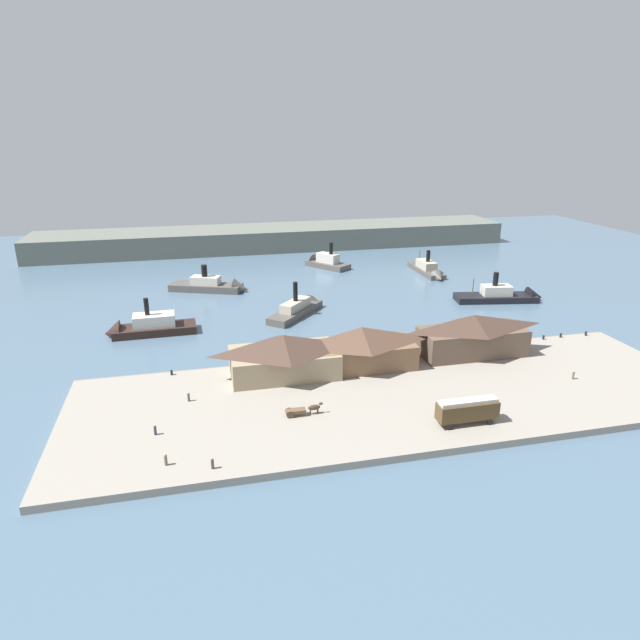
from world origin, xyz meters
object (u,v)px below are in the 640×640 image
object	(u,v)px
ferry_shed_customs_shed	(361,347)
pedestrian_near_west_shed	(573,375)
pedestrian_near_cart	(189,397)
ferry_approaching_west	(429,270)
pedestrian_near_east_shed	(212,464)
mooring_post_west	(561,335)
ferry_shed_west_terminal	(473,334)
mooring_post_east	(543,337)
pedestrian_walking_east	(155,430)
ferry_outer_harbor	(300,308)
street_tram	(467,410)
pedestrian_at_waters_edge	(166,460)
ferry_mid_harbor	(144,328)
ferry_departing_north	(215,286)
ferry_moored_west	(507,296)
ferry_approaching_east	(324,262)
ferry_shed_east_terminal	(284,355)
horse_cart	(302,410)
mooring_post_center_west	(172,373)
mooring_post_center_east	(586,334)

from	to	relation	value
ferry_shed_customs_shed	pedestrian_near_west_shed	size ratio (longest dim) A/B	12.40
pedestrian_near_cart	ferry_approaching_west	distance (m)	105.31
pedestrian_near_east_shed	mooring_post_west	distance (m)	82.73
ferry_shed_west_terminal	mooring_post_east	distance (m)	19.84
pedestrian_walking_east	ferry_outer_harbor	distance (m)	63.63
street_tram	pedestrian_at_waters_edge	size ratio (longest dim) A/B	5.52
pedestrian_at_waters_edge	ferry_mid_harbor	distance (m)	56.51
ferry_outer_harbor	ferry_departing_north	bearing A→B (deg)	128.11
mooring_post_west	ferry_outer_harbor	distance (m)	60.91
mooring_post_east	ferry_mid_harbor	bearing A→B (deg)	162.62
ferry_mid_harbor	street_tram	bearing A→B (deg)	-47.32
ferry_outer_harbor	ferry_moored_west	bearing A→B (deg)	-2.54
mooring_post_east	ferry_outer_harbor	xyz separation A→B (m)	(-46.86, 33.15, -0.27)
ferry_shed_west_terminal	pedestrian_near_east_shed	xyz separation A→B (m)	(-52.66, -28.31, -3.45)
pedestrian_at_waters_edge	ferry_approaching_west	distance (m)	120.80
mooring_post_west	ferry_approaching_east	world-z (taller)	ferry_approaching_east
mooring_post_east	ferry_moored_west	distance (m)	32.15
ferry_approaching_west	pedestrian_near_east_shed	bearing A→B (deg)	-127.73
pedestrian_at_waters_edge	pedestrian_near_east_shed	bearing A→B (deg)	-20.41
ferry_shed_east_terminal	ferry_shed_west_terminal	world-z (taller)	ferry_shed_west_terminal
ferry_shed_east_terminal	ferry_outer_harbor	size ratio (longest dim) A/B	1.04
mooring_post_east	ferry_outer_harbor	world-z (taller)	ferry_outer_harbor
ferry_shed_east_terminal	ferry_outer_harbor	world-z (taller)	ferry_shed_east_terminal
ferry_shed_customs_shed	pedestrian_near_cart	size ratio (longest dim) A/B	12.46
horse_cart	pedestrian_at_waters_edge	bearing A→B (deg)	-155.82
ferry_shed_west_terminal	mooring_post_west	xyz separation A→B (m)	(23.49, 4.02, -3.75)
horse_cart	ferry_shed_west_terminal	bearing A→B (deg)	23.77
street_tram	horse_cart	world-z (taller)	street_tram
pedestrian_walking_east	mooring_post_west	bearing A→B (deg)	14.44
horse_cart	pedestrian_walking_east	distance (m)	22.43
ferry_moored_west	ferry_shed_west_terminal	bearing A→B (deg)	-129.94
pedestrian_at_waters_edge	mooring_post_west	distance (m)	87.55
mooring_post_west	ferry_moored_west	size ratio (longest dim) A/B	0.04
ferry_moored_west	ferry_approaching_west	size ratio (longest dim) A/B	1.13
ferry_shed_customs_shed	ferry_outer_harbor	world-z (taller)	ferry_shed_customs_shed
ferry_shed_east_terminal	ferry_mid_harbor	distance (m)	41.13
pedestrian_walking_east	street_tram	bearing A→B (deg)	-9.20
pedestrian_near_east_shed	ferry_outer_harbor	world-z (taller)	ferry_outer_harbor
pedestrian_near_cart	ferry_approaching_west	size ratio (longest dim) A/B	0.08
mooring_post_west	ferry_approaching_west	world-z (taller)	ferry_approaching_west
ferry_shed_customs_shed	pedestrian_near_east_shed	bearing A→B (deg)	-136.81
street_tram	pedestrian_near_west_shed	bearing A→B (deg)	20.96
pedestrian_walking_east	mooring_post_east	distance (m)	82.43
pedestrian_at_waters_edge	pedestrian_near_east_shed	world-z (taller)	pedestrian_at_waters_edge
mooring_post_center_west	ferry_approaching_west	xyz separation A→B (m)	(78.51, 62.04, -0.27)
ferry_approaching_west	mooring_post_east	bearing A→B (deg)	-90.81
mooring_post_center_east	ferry_shed_west_terminal	bearing A→B (deg)	-172.79
pedestrian_near_west_shed	ferry_shed_customs_shed	bearing A→B (deg)	158.50
ferry_shed_west_terminal	ferry_moored_west	distance (m)	45.11
ferry_approaching_east	mooring_post_east	bearing A→B (deg)	-69.78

